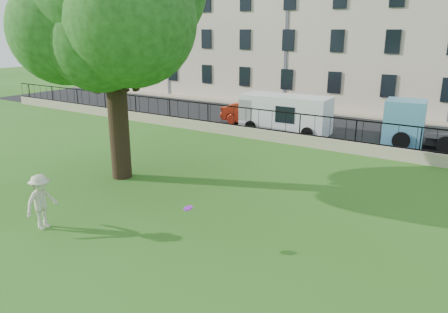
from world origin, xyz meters
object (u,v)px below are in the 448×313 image
Objects in this scene: tree at (109,5)px; blue_truck at (443,126)px; man at (42,202)px; red_sedan at (255,114)px; white_van at (285,114)px; frisbee at (188,208)px.

tree is 17.30m from blue_truck.
tree reaches higher than man.
red_sedan is (-2.00, 17.03, -0.14)m from man.
man reaches higher than red_sedan.
man is 16.28m from white_van.
tree is 2.29× the size of red_sedan.
red_sedan is (-6.48, 15.42, -0.40)m from frisbee.
man is 0.33× the size of white_van.
man is 0.39× the size of red_sedan.
man is 6.54× the size of frisbee.
tree reaches higher than frisbee.
red_sedan is at bearing 2.14° from man.
red_sedan is at bearing 160.39° from white_van.
white_van is (-3.98, 14.66, -0.03)m from frisbee.
white_van is at bearing -104.62° from red_sedan.
tree is 1.95× the size of white_van.
frisbee is at bearing -77.44° from white_van.
tree is at bearing 151.83° from frisbee.
blue_truck is (11.00, 0.24, 0.47)m from red_sedan.
blue_truck is at bearing -32.08° from man.
tree is at bearing -138.01° from blue_truck.
tree is at bearing -176.31° from red_sedan.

